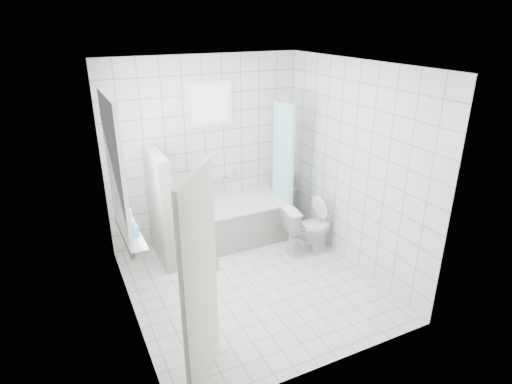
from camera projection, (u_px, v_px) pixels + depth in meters
ground at (251, 284)px, 5.25m from camera, size 3.00×3.00×0.00m
ceiling at (250, 64)px, 4.26m from camera, size 3.00×3.00×0.00m
wall_back at (205, 150)px, 6.00m from camera, size 2.80×0.02×2.60m
wall_front at (329, 246)px, 3.51m from camera, size 2.80×0.02×2.60m
wall_left at (122, 208)px, 4.19m from camera, size 0.02×3.00×2.60m
wall_right at (352, 167)px, 5.32m from camera, size 0.02×3.00×2.60m
window_left at (118, 170)px, 4.34m from camera, size 0.01×0.90×1.40m
window_back at (211, 104)px, 5.76m from camera, size 0.50×0.01×0.50m
window_sill at (131, 233)px, 4.64m from camera, size 0.18×1.02×0.08m
door at (200, 286)px, 3.50m from camera, size 0.51×0.66×2.00m
bathtub at (226, 223)px, 6.13m from camera, size 1.75×0.77×0.58m
partition_wall at (160, 208)px, 5.54m from camera, size 0.15×0.85×1.50m
tiled_ledge at (287, 204)px, 6.81m from camera, size 0.40×0.24×0.55m
toilet at (307, 229)px, 5.85m from camera, size 0.71×0.43×0.70m
curtain_rod at (279, 100)px, 5.79m from camera, size 0.02×0.80×0.02m
shower_curtain at (282, 165)px, 6.02m from camera, size 0.14×0.48×1.78m
tub_faucet at (223, 179)px, 6.24m from camera, size 0.18×0.06×0.06m
sill_bottles at (130, 221)px, 4.59m from camera, size 0.15×0.41×0.27m
ledge_bottles at (288, 182)px, 6.65m from camera, size 0.21×0.16×0.22m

